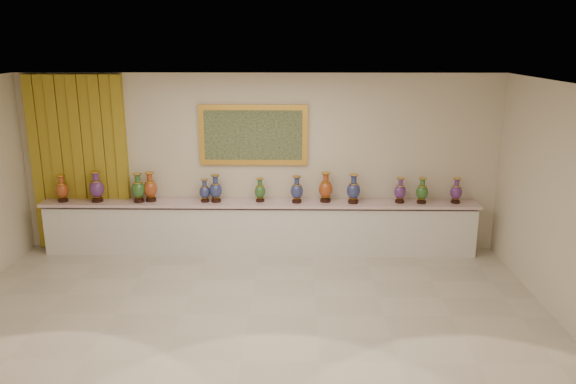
# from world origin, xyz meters

# --- Properties ---
(ground) EXTENTS (8.00, 8.00, 0.00)m
(ground) POSITION_xyz_m (0.00, 0.00, 0.00)
(ground) COLOR beige
(ground) RESTS_ON ground
(room) EXTENTS (8.00, 8.00, 8.00)m
(room) POSITION_xyz_m (-2.56, 2.44, 1.58)
(room) COLOR beige
(room) RESTS_ON ground
(counter) EXTENTS (7.28, 0.48, 0.90)m
(counter) POSITION_xyz_m (0.00, 2.27, 0.44)
(counter) COLOR white
(counter) RESTS_ON ground
(vase_0) EXTENTS (0.26, 0.26, 0.45)m
(vase_0) POSITION_xyz_m (-3.28, 2.22, 1.10)
(vase_0) COLOR black
(vase_0) RESTS_ON counter
(vase_1) EXTENTS (0.26, 0.26, 0.52)m
(vase_1) POSITION_xyz_m (-2.71, 2.22, 1.13)
(vase_1) COLOR black
(vase_1) RESTS_ON counter
(vase_2) EXTENTS (0.24, 0.24, 0.49)m
(vase_2) POSITION_xyz_m (-2.01, 2.22, 1.12)
(vase_2) COLOR black
(vase_2) RESTS_ON counter
(vase_3) EXTENTS (0.29, 0.29, 0.49)m
(vase_3) POSITION_xyz_m (-1.82, 2.27, 1.12)
(vase_3) COLOR black
(vase_3) RESTS_ON counter
(vase_4) EXTENTS (0.22, 0.22, 0.39)m
(vase_4) POSITION_xyz_m (-0.91, 2.24, 1.07)
(vase_4) COLOR black
(vase_4) RESTS_ON counter
(vase_5) EXTENTS (0.23, 0.23, 0.46)m
(vase_5) POSITION_xyz_m (-0.72, 2.25, 1.11)
(vase_5) COLOR black
(vase_5) RESTS_ON counter
(vase_6) EXTENTS (0.19, 0.19, 0.40)m
(vase_6) POSITION_xyz_m (0.01, 2.28, 1.08)
(vase_6) COLOR black
(vase_6) RESTS_ON counter
(vase_7) EXTENTS (0.25, 0.25, 0.45)m
(vase_7) POSITION_xyz_m (0.62, 2.23, 1.10)
(vase_7) COLOR black
(vase_7) RESTS_ON counter
(vase_8) EXTENTS (0.24, 0.24, 0.50)m
(vase_8) POSITION_xyz_m (1.10, 2.28, 1.12)
(vase_8) COLOR black
(vase_8) RESTS_ON counter
(vase_9) EXTENTS (0.26, 0.26, 0.49)m
(vase_9) POSITION_xyz_m (1.56, 2.22, 1.12)
(vase_9) COLOR black
(vase_9) RESTS_ON counter
(vase_10) EXTENTS (0.23, 0.23, 0.42)m
(vase_10) POSITION_xyz_m (2.33, 2.26, 1.09)
(vase_10) COLOR black
(vase_10) RESTS_ON counter
(vase_11) EXTENTS (0.26, 0.26, 0.43)m
(vase_11) POSITION_xyz_m (2.69, 2.23, 1.09)
(vase_11) COLOR black
(vase_11) RESTS_ON counter
(vase_12) EXTENTS (0.26, 0.26, 0.42)m
(vase_12) POSITION_xyz_m (3.25, 2.25, 1.09)
(vase_12) COLOR black
(vase_12) RESTS_ON counter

